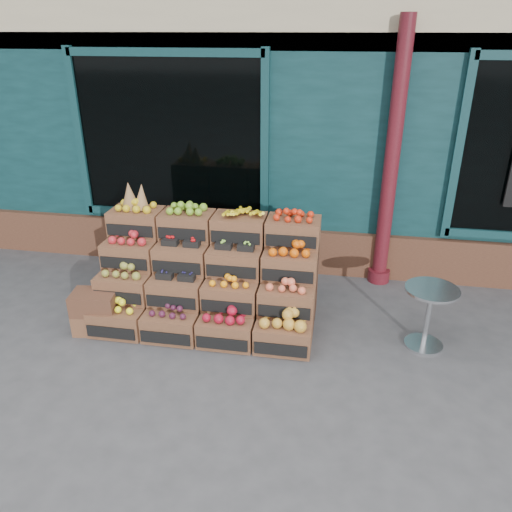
# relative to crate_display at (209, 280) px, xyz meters

# --- Properties ---
(ground) EXTENTS (60.00, 60.00, 0.00)m
(ground) POSITION_rel_crate_display_xyz_m (0.75, -0.79, -0.46)
(ground) COLOR #3E3E40
(ground) RESTS_ON ground
(shop_facade) EXTENTS (12.00, 6.24, 4.80)m
(shop_facade) POSITION_rel_crate_display_xyz_m (0.76, 4.32, 1.93)
(shop_facade) COLOR #0F3134
(shop_facade) RESTS_ON ground
(crate_display) EXTENTS (2.40, 1.18, 1.50)m
(crate_display) POSITION_rel_crate_display_xyz_m (0.00, 0.00, 0.00)
(crate_display) COLOR brown
(crate_display) RESTS_ON ground
(spare_crates) EXTENTS (0.51, 0.39, 0.47)m
(spare_crates) POSITION_rel_crate_display_xyz_m (-1.14, -0.51, -0.23)
(spare_crates) COLOR brown
(spare_crates) RESTS_ON ground
(bistro_table) EXTENTS (0.54, 0.54, 0.68)m
(bistro_table) POSITION_rel_crate_display_xyz_m (2.36, -0.17, -0.04)
(bistro_table) COLOR silver
(bistro_table) RESTS_ON ground
(shopkeeper) EXTENTS (0.73, 0.49, 1.99)m
(shopkeeper) POSITION_rel_crate_display_xyz_m (-0.91, 1.98, 0.53)
(shopkeeper) COLOR #1F6D35
(shopkeeper) RESTS_ON ground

